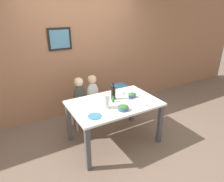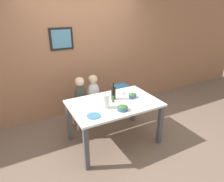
{
  "view_description": "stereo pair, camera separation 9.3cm",
  "coord_description": "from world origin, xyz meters",
  "px_view_note": "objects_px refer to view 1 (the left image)",
  "views": [
    {
      "loc": [
        -1.52,
        -2.59,
        2.25
      ],
      "look_at": [
        0.0,
        0.07,
        0.95
      ],
      "focal_mm": 32.0,
      "sensor_mm": 36.0,
      "label": 1
    },
    {
      "loc": [
        -1.44,
        -2.64,
        2.25
      ],
      "look_at": [
        0.0,
        0.07,
        0.95
      ],
      "focal_mm": 32.0,
      "sensor_mm": 36.0,
      "label": 2
    }
  ],
  "objects_px": {
    "chair_far_center": "(93,106)",
    "chair_right_highchair": "(120,93)",
    "dinner_plate_front_left": "(95,116)",
    "person_child_center": "(92,88)",
    "dinner_plate_front_right": "(141,103)",
    "dinner_plate_back_left": "(87,102)",
    "wine_bottle": "(113,93)",
    "person_child_left": "(79,91)",
    "paper_towel_roll": "(106,101)",
    "dinner_plate_back_right": "(128,91)",
    "salad_bowl_small": "(132,95)",
    "chair_far_left": "(81,109)",
    "salad_bowl_large": "(123,108)",
    "wine_glass_near": "(123,93)"
  },
  "relations": [
    {
      "from": "dinner_plate_front_right",
      "to": "chair_far_left",
      "type": "bearing_deg",
      "value": 124.91
    },
    {
      "from": "chair_far_center",
      "to": "chair_right_highchair",
      "type": "bearing_deg",
      "value": 0.0
    },
    {
      "from": "wine_bottle",
      "to": "wine_glass_near",
      "type": "distance_m",
      "value": 0.17
    },
    {
      "from": "wine_bottle",
      "to": "paper_towel_roll",
      "type": "relative_size",
      "value": 1.29
    },
    {
      "from": "salad_bowl_large",
      "to": "salad_bowl_small",
      "type": "distance_m",
      "value": 0.51
    },
    {
      "from": "salad_bowl_small",
      "to": "wine_bottle",
      "type": "bearing_deg",
      "value": 164.18
    },
    {
      "from": "chair_far_left",
      "to": "dinner_plate_front_left",
      "type": "height_order",
      "value": "dinner_plate_front_left"
    },
    {
      "from": "chair_far_left",
      "to": "salad_bowl_small",
      "type": "distance_m",
      "value": 1.09
    },
    {
      "from": "dinner_plate_front_right",
      "to": "wine_glass_near",
      "type": "bearing_deg",
      "value": 121.14
    },
    {
      "from": "chair_far_left",
      "to": "salad_bowl_small",
      "type": "height_order",
      "value": "salad_bowl_small"
    },
    {
      "from": "chair_right_highchair",
      "to": "dinner_plate_back_right",
      "type": "bearing_deg",
      "value": -103.73
    },
    {
      "from": "person_child_center",
      "to": "salad_bowl_large",
      "type": "distance_m",
      "value": 1.04
    },
    {
      "from": "wine_glass_near",
      "to": "dinner_plate_front_right",
      "type": "relative_size",
      "value": 0.82
    },
    {
      "from": "chair_far_center",
      "to": "dinner_plate_back_left",
      "type": "relative_size",
      "value": 2.3
    },
    {
      "from": "person_child_left",
      "to": "person_child_center",
      "type": "xyz_separation_m",
      "value": [
        0.27,
        0.0,
        0.0
      ]
    },
    {
      "from": "chair_right_highchair",
      "to": "dinner_plate_back_left",
      "type": "relative_size",
      "value": 3.39
    },
    {
      "from": "salad_bowl_large",
      "to": "dinner_plate_back_right",
      "type": "distance_m",
      "value": 0.74
    },
    {
      "from": "person_child_left",
      "to": "dinner_plate_front_right",
      "type": "distance_m",
      "value": 1.23
    },
    {
      "from": "wine_glass_near",
      "to": "salad_bowl_small",
      "type": "height_order",
      "value": "wine_glass_near"
    },
    {
      "from": "chair_far_center",
      "to": "salad_bowl_large",
      "type": "relative_size",
      "value": 2.75
    },
    {
      "from": "chair_far_left",
      "to": "dinner_plate_back_right",
      "type": "xyz_separation_m",
      "value": [
        0.79,
        -0.47,
        0.38
      ]
    },
    {
      "from": "wine_bottle",
      "to": "paper_towel_roll",
      "type": "distance_m",
      "value": 0.35
    },
    {
      "from": "dinner_plate_front_left",
      "to": "dinner_plate_front_right",
      "type": "relative_size",
      "value": 1.0
    },
    {
      "from": "wine_glass_near",
      "to": "chair_right_highchair",
      "type": "bearing_deg",
      "value": 62.17
    },
    {
      "from": "person_child_left",
      "to": "chair_far_center",
      "type": "bearing_deg",
      "value": -0.28
    },
    {
      "from": "salad_bowl_large",
      "to": "dinner_plate_back_right",
      "type": "height_order",
      "value": "salad_bowl_large"
    },
    {
      "from": "wine_bottle",
      "to": "chair_right_highchair",
      "type": "bearing_deg",
      "value": 49.92
    },
    {
      "from": "chair_far_center",
      "to": "chair_right_highchair",
      "type": "height_order",
      "value": "chair_right_highchair"
    },
    {
      "from": "paper_towel_roll",
      "to": "salad_bowl_small",
      "type": "height_order",
      "value": "paper_towel_roll"
    },
    {
      "from": "salad_bowl_large",
      "to": "dinner_plate_front_left",
      "type": "distance_m",
      "value": 0.47
    },
    {
      "from": "dinner_plate_front_right",
      "to": "person_child_center",
      "type": "bearing_deg",
      "value": 112.97
    },
    {
      "from": "salad_bowl_large",
      "to": "dinner_plate_back_left",
      "type": "xyz_separation_m",
      "value": [
        -0.37,
        0.54,
        -0.03
      ]
    },
    {
      "from": "wine_glass_near",
      "to": "dinner_plate_front_right",
      "type": "distance_m",
      "value": 0.36
    },
    {
      "from": "paper_towel_roll",
      "to": "dinner_plate_back_right",
      "type": "height_order",
      "value": "paper_towel_roll"
    },
    {
      "from": "wine_bottle",
      "to": "dinner_plate_back_left",
      "type": "xyz_separation_m",
      "value": [
        -0.44,
        0.12,
        -0.11
      ]
    },
    {
      "from": "dinner_plate_front_left",
      "to": "dinner_plate_back_left",
      "type": "relative_size",
      "value": 1.0
    },
    {
      "from": "chair_far_left",
      "to": "person_child_left",
      "type": "distance_m",
      "value": 0.39
    },
    {
      "from": "chair_right_highchair",
      "to": "dinner_plate_front_left",
      "type": "distance_m",
      "value": 1.47
    },
    {
      "from": "chair_far_center",
      "to": "person_child_center",
      "type": "bearing_deg",
      "value": 90.0
    },
    {
      "from": "person_child_left",
      "to": "wine_bottle",
      "type": "xyz_separation_m",
      "value": [
        0.39,
        -0.62,
        0.11
      ]
    },
    {
      "from": "paper_towel_roll",
      "to": "salad_bowl_large",
      "type": "height_order",
      "value": "paper_towel_roll"
    },
    {
      "from": "salad_bowl_large",
      "to": "chair_far_left",
      "type": "bearing_deg",
      "value": 107.36
    },
    {
      "from": "wine_bottle",
      "to": "paper_towel_roll",
      "type": "xyz_separation_m",
      "value": [
        -0.27,
        -0.23,
        0.0
      ]
    },
    {
      "from": "dinner_plate_front_left",
      "to": "person_child_center",
      "type": "bearing_deg",
      "value": 67.13
    },
    {
      "from": "wine_glass_near",
      "to": "salad_bowl_large",
      "type": "relative_size",
      "value": 0.98
    },
    {
      "from": "dinner_plate_back_right",
      "to": "paper_towel_roll",
      "type": "bearing_deg",
      "value": -150.54
    },
    {
      "from": "dinner_plate_back_left",
      "to": "salad_bowl_small",
      "type": "bearing_deg",
      "value": -15.3
    },
    {
      "from": "wine_glass_near",
      "to": "salad_bowl_small",
      "type": "distance_m",
      "value": 0.21
    },
    {
      "from": "chair_right_highchair",
      "to": "wine_glass_near",
      "type": "distance_m",
      "value": 0.89
    },
    {
      "from": "wine_bottle",
      "to": "dinner_plate_back_left",
      "type": "bearing_deg",
      "value": 165.11
    }
  ]
}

